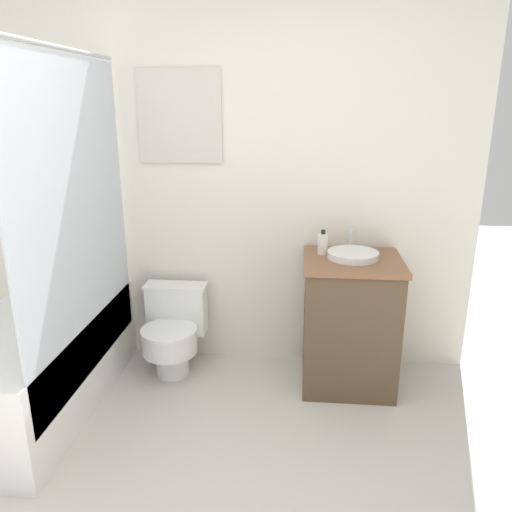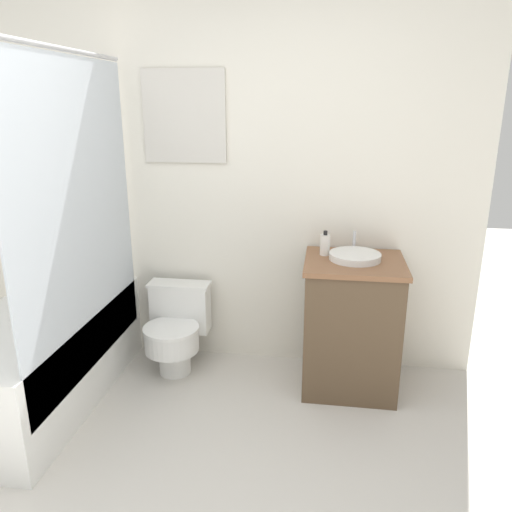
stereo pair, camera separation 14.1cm
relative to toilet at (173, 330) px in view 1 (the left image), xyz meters
The scene contains 6 objects.
wall_back 1.02m from the toilet, 54.41° to the left, with size 3.47×0.07×2.50m.
shower_area 0.82m from the toilet, 145.28° to the right, with size 0.70×1.42×1.98m.
toilet is the anchor object (origin of this frame).
vanity 1.14m from the toilet, ahead, with size 0.59×0.54×0.83m.
sink 1.26m from the toilet, ahead, with size 0.31×0.34×0.13m.
soap_bottle 1.13m from the toilet, ahead, with size 0.06×0.06×0.15m.
Camera 1 is at (0.63, -1.30, 1.73)m, focal length 35.00 mm.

